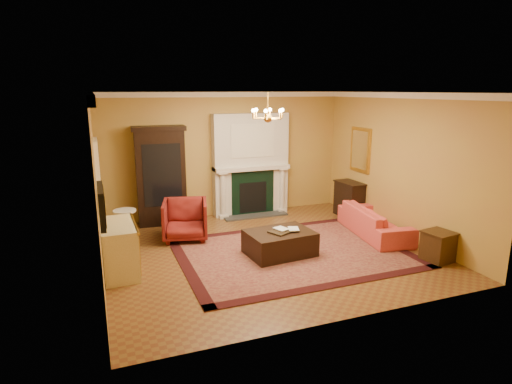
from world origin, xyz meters
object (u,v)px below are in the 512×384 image
commode (119,249)px  leather_ottoman (280,243)px  end_table (438,247)px  china_cabinet (161,178)px  coral_sofa (375,217)px  wingback_armchair (185,218)px  pedestal_table (126,226)px  console_table (349,200)px

commode → leather_ottoman: bearing=-5.7°
commode → end_table: size_ratio=2.19×
china_cabinet → end_table: china_cabinet is taller
china_cabinet → coral_sofa: size_ratio=1.05×
china_cabinet → coral_sofa: bearing=-27.0°
china_cabinet → commode: china_cabinet is taller
wingback_armchair → commode: 1.89m
wingback_armchair → china_cabinet: bearing=115.6°
pedestal_table → console_table: console_table is taller
pedestal_table → coral_sofa: size_ratio=0.38×
pedestal_table → commode: bearing=-99.6°
coral_sofa → end_table: size_ratio=3.90×
coral_sofa → leather_ottoman: bearing=106.3°
pedestal_table → end_table: 5.89m
wingback_armchair → console_table: wingback_armchair is taller
wingback_armchair → pedestal_table: wingback_armchair is taller
china_cabinet → console_table: size_ratio=2.61×
pedestal_table → commode: size_ratio=0.68×
commode → coral_sofa: 5.24m
end_table → leather_ottoman: end_table is taller
leather_ottoman → china_cabinet: bearing=117.3°
wingback_armchair → pedestal_table: (-1.20, -0.14, -0.00)m
china_cabinet → coral_sofa: (4.13, -2.43, -0.68)m
commode → wingback_armchair: bearing=41.5°
commode → console_table: 5.71m
china_cabinet → wingback_armchair: china_cabinet is taller
wingback_armchair → commode: size_ratio=0.79×
pedestal_table → coral_sofa: bearing=-11.6°
wingback_armchair → commode: wingback_armchair is taller
wingback_armchair → pedestal_table: 1.21m
pedestal_table → end_table: pedestal_table is taller
console_table → wingback_armchair: bearing=179.7°
china_cabinet → end_table: (4.34, -4.05, -0.82)m
commode → pedestal_table: bearing=79.3°
coral_sofa → end_table: bearing=-164.4°
commode → leather_ottoman: commode is taller
china_cabinet → end_table: 5.99m
china_cabinet → leather_ottoman: 3.39m
coral_sofa → leather_ottoman: coral_sofa is taller
pedestal_table → console_table: 5.33m
pedestal_table → china_cabinet: bearing=56.6°
end_table → console_table: (0.06, 3.02, 0.15)m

